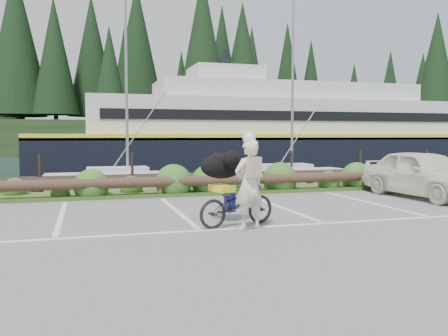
# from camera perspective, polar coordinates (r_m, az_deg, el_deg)

# --- Properties ---
(ground) EXTENTS (72.00, 72.00, 0.00)m
(ground) POSITION_cam_1_polar(r_m,az_deg,el_deg) (9.42, -3.45, -7.08)
(ground) COLOR slate
(harbor_backdrop) EXTENTS (170.00, 160.00, 30.00)m
(harbor_backdrop) POSITION_cam_1_polar(r_m,az_deg,el_deg) (87.53, -14.71, 2.69)
(harbor_backdrop) COLOR #162A35
(harbor_backdrop) RESTS_ON ground
(vegetation_strip) EXTENTS (34.00, 1.60, 0.10)m
(vegetation_strip) POSITION_cam_1_polar(r_m,az_deg,el_deg) (14.57, -8.10, -2.97)
(vegetation_strip) COLOR #3D5B21
(vegetation_strip) RESTS_ON ground
(log_rail) EXTENTS (32.00, 0.30, 0.60)m
(log_rail) POSITION_cam_1_polar(r_m,az_deg,el_deg) (13.88, -7.69, -3.52)
(log_rail) COLOR #443021
(log_rail) RESTS_ON ground
(bicycle) EXTENTS (1.82, 1.08, 0.90)m
(bicycle) POSITION_cam_1_polar(r_m,az_deg,el_deg) (9.41, 1.56, -4.29)
(bicycle) COLOR black
(bicycle) RESTS_ON ground
(cyclist) EXTENTS (0.72, 0.58, 1.72)m
(cyclist) POSITION_cam_1_polar(r_m,az_deg,el_deg) (9.03, 3.02, -2.02)
(cyclist) COLOR silver
(cyclist) RESTS_ON ground
(dog) EXTENTS (0.69, 0.99, 0.52)m
(dog) POSITION_cam_1_polar(r_m,az_deg,el_deg) (9.79, -0.27, 0.23)
(dog) COLOR black
(dog) RESTS_ON bicycle
(parked_car) EXTENTS (1.86, 4.16, 1.39)m
(parked_car) POSITION_cam_1_polar(r_m,az_deg,el_deg) (14.80, 22.90, -0.63)
(parked_car) COLOR silver
(parked_car) RESTS_ON ground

